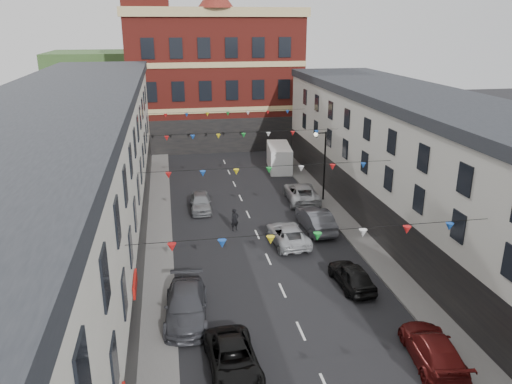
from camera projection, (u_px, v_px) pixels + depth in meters
ground at (282, 290)px, 28.30m from camera, size 160.00×160.00×0.00m
pavement_left at (159, 283)px, 28.98m from camera, size 1.80×64.00×0.15m
pavement_right at (382, 263)px, 31.29m from camera, size 1.80×64.00×0.15m
terrace_left at (56, 209)px, 25.52m from camera, size 8.40×56.00×10.70m
terrace_right at (473, 192)px, 29.64m from camera, size 8.40×56.00×9.70m
civic_building at (213, 77)px, 61.02m from camera, size 20.60×13.30×18.50m
clock_tower at (146, 18)px, 54.83m from camera, size 5.60×5.60×30.00m
distant_hill at (176, 82)px, 83.77m from camera, size 40.00×14.00×10.00m
street_lamp at (322, 157)px, 41.18m from camera, size 1.10×0.36×6.00m
car_left_c at (233, 359)px, 21.51m from camera, size 2.33×4.69×1.28m
car_left_d at (186, 305)px, 25.39m from camera, size 2.50×5.39×1.53m
car_left_e at (201, 202)px, 40.15m from camera, size 1.79×4.17×1.40m
car_right_c at (433, 349)px, 22.09m from camera, size 2.57×4.99×1.39m
car_right_d at (352, 275)px, 28.53m from camera, size 1.85×4.15×1.39m
car_right_e at (315, 219)px, 36.32m from camera, size 1.90×5.00×1.63m
car_right_f at (301, 193)px, 42.24m from camera, size 2.87×5.56×1.50m
moving_car at (288, 234)px, 34.15m from camera, size 2.49×4.93×1.34m
white_van at (279, 157)px, 51.42m from camera, size 2.82×5.82×2.48m
pedestrian at (235, 220)px, 36.18m from camera, size 0.72×0.61×1.68m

